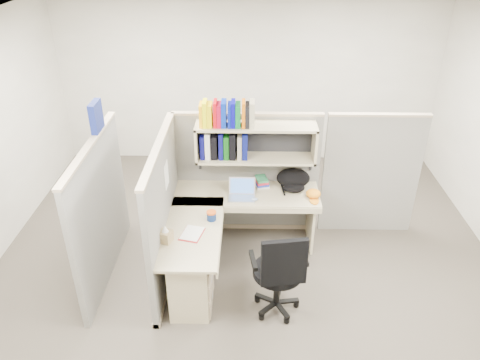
{
  "coord_description": "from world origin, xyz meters",
  "views": [
    {
      "loc": [
        0.01,
        -4.25,
        3.64
      ],
      "look_at": [
        -0.07,
        0.25,
        1.09
      ],
      "focal_mm": 35.0,
      "sensor_mm": 36.0,
      "label": 1
    }
  ],
  "objects_px": {
    "backpack": "(294,180)",
    "snack_canister": "(211,216)",
    "laptop": "(242,190)",
    "task_chair": "(278,285)",
    "desk": "(208,257)"
  },
  "relations": [
    {
      "from": "backpack",
      "to": "task_chair",
      "type": "distance_m",
      "value": 1.42
    },
    {
      "from": "backpack",
      "to": "task_chair",
      "type": "relative_size",
      "value": 0.38
    },
    {
      "from": "laptop",
      "to": "task_chair",
      "type": "relative_size",
      "value": 0.29
    },
    {
      "from": "desk",
      "to": "snack_canister",
      "type": "bearing_deg",
      "value": 84.7
    },
    {
      "from": "snack_canister",
      "to": "task_chair",
      "type": "xyz_separation_m",
      "value": [
        0.71,
        -0.64,
        -0.41
      ]
    },
    {
      "from": "snack_canister",
      "to": "desk",
      "type": "bearing_deg",
      "value": -95.3
    },
    {
      "from": "backpack",
      "to": "snack_canister",
      "type": "xyz_separation_m",
      "value": [
        -0.95,
        -0.69,
        -0.06
      ]
    },
    {
      "from": "laptop",
      "to": "snack_canister",
      "type": "bearing_deg",
      "value": -124.52
    },
    {
      "from": "backpack",
      "to": "task_chair",
      "type": "xyz_separation_m",
      "value": [
        -0.23,
        -1.32,
        -0.47
      ]
    },
    {
      "from": "backpack",
      "to": "snack_canister",
      "type": "distance_m",
      "value": 1.17
    },
    {
      "from": "task_chair",
      "to": "backpack",
      "type": "bearing_deg",
      "value": 79.93
    },
    {
      "from": "snack_canister",
      "to": "task_chair",
      "type": "distance_m",
      "value": 1.04
    },
    {
      "from": "desk",
      "to": "laptop",
      "type": "relative_size",
      "value": 5.56
    },
    {
      "from": "laptop",
      "to": "backpack",
      "type": "distance_m",
      "value": 0.67
    },
    {
      "from": "snack_canister",
      "to": "task_chair",
      "type": "height_order",
      "value": "task_chair"
    }
  ]
}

